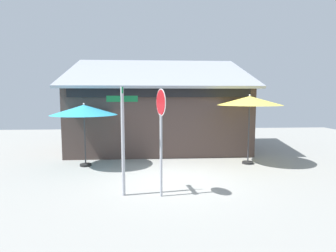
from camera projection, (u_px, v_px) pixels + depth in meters
ground_plane at (173, 180)px, 9.22m from camera, size 28.00×28.00×0.10m
cafe_building at (159, 115)px, 14.29m from camera, size 8.71×5.23×4.70m
street_sign_post at (123, 130)px, 7.53m from camera, size 0.81×0.87×2.93m
stop_sign at (161, 123)px, 7.43m from camera, size 0.22×0.68×2.87m
patio_umbrella_teal_left at (84, 110)px, 10.70m from camera, size 2.49×2.49×2.41m
patio_umbrella_mustard_center at (250, 101)px, 11.03m from camera, size 2.50×2.50×2.74m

